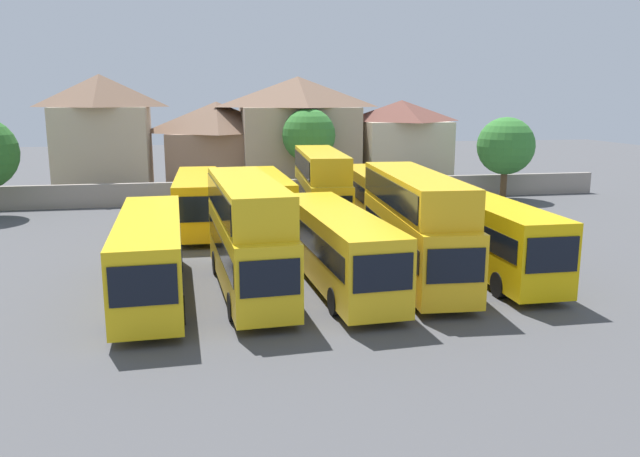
{
  "coord_description": "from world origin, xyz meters",
  "views": [
    {
      "loc": [
        -5.59,
        -26.85,
        8.34
      ],
      "look_at": [
        0.0,
        3.0,
        2.01
      ],
      "focal_mm": 35.62,
      "sensor_mm": 36.0,
      "label": 1
    }
  ],
  "objects_px": {
    "bus_6": "(197,200)",
    "tree_left_of_lot": "(309,135)",
    "house_terrace_far_right": "(401,143)",
    "bus_8": "(321,184)",
    "tree_behind_wall": "(506,146)",
    "bus_4": "(415,221)",
    "house_terrace_left": "(103,134)",
    "bus_3": "(338,244)",
    "house_terrace_right": "(298,132)",
    "bus_1": "(150,252)",
    "bus_9": "(375,195)",
    "bus_7": "(265,198)",
    "house_terrace_centre": "(217,145)",
    "bus_2": "(248,230)",
    "bus_5": "(492,234)"
  },
  "relations": [
    {
      "from": "bus_6",
      "to": "tree_left_of_lot",
      "type": "bearing_deg",
      "value": 145.0
    },
    {
      "from": "house_terrace_far_right",
      "to": "tree_left_of_lot",
      "type": "relative_size",
      "value": 1.08
    },
    {
      "from": "bus_8",
      "to": "tree_behind_wall",
      "type": "xyz_separation_m",
      "value": [
        16.84,
        7.96,
        1.62
      ]
    },
    {
      "from": "bus_4",
      "to": "house_terrace_left",
      "type": "distance_m",
      "value": 34.61
    },
    {
      "from": "bus_3",
      "to": "house_terrace_right",
      "type": "bearing_deg",
      "value": 171.1
    },
    {
      "from": "house_terrace_right",
      "to": "bus_3",
      "type": "bearing_deg",
      "value": -95.46
    },
    {
      "from": "bus_1",
      "to": "bus_9",
      "type": "bearing_deg",
      "value": 132.7
    },
    {
      "from": "bus_7",
      "to": "tree_behind_wall",
      "type": "height_order",
      "value": "tree_behind_wall"
    },
    {
      "from": "bus_1",
      "to": "house_terrace_centre",
      "type": "height_order",
      "value": "house_terrace_centre"
    },
    {
      "from": "tree_behind_wall",
      "to": "bus_2",
      "type": "bearing_deg",
      "value": -136.25
    },
    {
      "from": "bus_4",
      "to": "bus_7",
      "type": "distance_m",
      "value": 13.98
    },
    {
      "from": "house_terrace_left",
      "to": "bus_8",
      "type": "bearing_deg",
      "value": -46.35
    },
    {
      "from": "house_terrace_right",
      "to": "house_terrace_left",
      "type": "bearing_deg",
      "value": -177.59
    },
    {
      "from": "bus_7",
      "to": "bus_6",
      "type": "bearing_deg",
      "value": -91.51
    },
    {
      "from": "bus_2",
      "to": "bus_7",
      "type": "height_order",
      "value": "bus_2"
    },
    {
      "from": "bus_7",
      "to": "bus_8",
      "type": "bearing_deg",
      "value": 93.65
    },
    {
      "from": "house_terrace_centre",
      "to": "bus_1",
      "type": "bearing_deg",
      "value": -96.69
    },
    {
      "from": "bus_2",
      "to": "tree_left_of_lot",
      "type": "xyz_separation_m",
      "value": [
        7.1,
        26.16,
        2.39
      ]
    },
    {
      "from": "bus_2",
      "to": "tree_left_of_lot",
      "type": "bearing_deg",
      "value": 161.1
    },
    {
      "from": "house_terrace_right",
      "to": "tree_left_of_lot",
      "type": "relative_size",
      "value": 1.44
    },
    {
      "from": "bus_4",
      "to": "bus_6",
      "type": "bearing_deg",
      "value": -138.83
    },
    {
      "from": "bus_5",
      "to": "house_terrace_centre",
      "type": "bearing_deg",
      "value": -159.01
    },
    {
      "from": "bus_4",
      "to": "tree_left_of_lot",
      "type": "height_order",
      "value": "tree_left_of_lot"
    },
    {
      "from": "bus_6",
      "to": "bus_7",
      "type": "xyz_separation_m",
      "value": [
        4.3,
        -0.01,
        -0.03
      ]
    },
    {
      "from": "bus_2",
      "to": "bus_6",
      "type": "xyz_separation_m",
      "value": [
        -2.18,
        13.39,
        -0.75
      ]
    },
    {
      "from": "house_terrace_left",
      "to": "bus_9",
      "type": "bearing_deg",
      "value": -41.02
    },
    {
      "from": "tree_left_of_lot",
      "to": "bus_3",
      "type": "bearing_deg",
      "value": -96.82
    },
    {
      "from": "house_terrace_right",
      "to": "bus_1",
      "type": "bearing_deg",
      "value": -109.58
    },
    {
      "from": "house_terrace_far_right",
      "to": "bus_6",
      "type": "bearing_deg",
      "value": -137.69
    },
    {
      "from": "bus_1",
      "to": "bus_8",
      "type": "xyz_separation_m",
      "value": [
        9.87,
        13.7,
        0.79
      ]
    },
    {
      "from": "bus_7",
      "to": "house_terrace_left",
      "type": "height_order",
      "value": "house_terrace_left"
    },
    {
      "from": "house_terrace_far_right",
      "to": "bus_7",
      "type": "bearing_deg",
      "value": -130.21
    },
    {
      "from": "bus_6",
      "to": "bus_9",
      "type": "distance_m",
      "value": 11.57
    },
    {
      "from": "bus_7",
      "to": "house_terrace_right",
      "type": "xyz_separation_m",
      "value": [
        4.82,
        17.57,
        3.17
      ]
    },
    {
      "from": "bus_9",
      "to": "house_terrace_left",
      "type": "xyz_separation_m",
      "value": [
        -19.37,
        16.86,
        3.2
      ]
    },
    {
      "from": "house_terrace_centre",
      "to": "house_terrace_right",
      "type": "relative_size",
      "value": 0.89
    },
    {
      "from": "bus_6",
      "to": "tree_behind_wall",
      "type": "relative_size",
      "value": 1.6
    },
    {
      "from": "bus_2",
      "to": "house_terrace_centre",
      "type": "relative_size",
      "value": 1.16
    },
    {
      "from": "tree_left_of_lot",
      "to": "bus_2",
      "type": "bearing_deg",
      "value": -105.18
    },
    {
      "from": "bus_2",
      "to": "bus_6",
      "type": "bearing_deg",
      "value": -174.47
    },
    {
      "from": "bus_6",
      "to": "bus_8",
      "type": "distance_m",
      "value": 8.01
    },
    {
      "from": "bus_3",
      "to": "house_terrace_far_right",
      "type": "distance_m",
      "value": 32.89
    },
    {
      "from": "bus_3",
      "to": "bus_9",
      "type": "xyz_separation_m",
      "value": [
        5.41,
        13.31,
        0.05
      ]
    },
    {
      "from": "bus_7",
      "to": "house_terrace_left",
      "type": "xyz_separation_m",
      "value": [
        -12.1,
        16.86,
        3.21
      ]
    },
    {
      "from": "bus_8",
      "to": "bus_9",
      "type": "bearing_deg",
      "value": 88.58
    },
    {
      "from": "bus_7",
      "to": "house_terrace_centre",
      "type": "height_order",
      "value": "house_terrace_centre"
    },
    {
      "from": "house_terrace_right",
      "to": "tree_behind_wall",
      "type": "bearing_deg",
      "value": -30.63
    },
    {
      "from": "house_terrace_left",
      "to": "house_terrace_right",
      "type": "distance_m",
      "value": 16.93
    },
    {
      "from": "bus_2",
      "to": "bus_5",
      "type": "relative_size",
      "value": 1.02
    },
    {
      "from": "bus_4",
      "to": "bus_8",
      "type": "xyz_separation_m",
      "value": [
        -1.88,
        13.12,
        -0.02
      ]
    }
  ]
}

